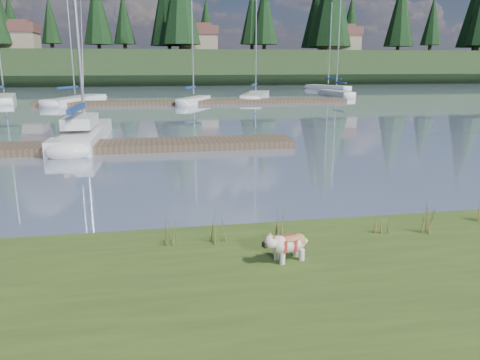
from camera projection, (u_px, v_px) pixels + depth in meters
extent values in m
plane|color=#7F8FA9|center=(173.00, 104.00, 39.14)|extent=(200.00, 200.00, 0.00)
cube|color=#1F3117|center=(162.00, 68.00, 79.57)|extent=(200.00, 20.00, 5.00)
cylinder|color=silver|center=(282.00, 259.00, 7.18)|extent=(0.09, 0.09, 0.18)
cylinder|color=silver|center=(277.00, 254.00, 7.34)|extent=(0.09, 0.09, 0.18)
cylinder|color=silver|center=(302.00, 255.00, 7.33)|extent=(0.09, 0.09, 0.18)
cylinder|color=silver|center=(296.00, 251.00, 7.49)|extent=(0.09, 0.09, 0.18)
ellipsoid|color=silver|center=(290.00, 243.00, 7.29)|extent=(0.64, 0.44, 0.27)
ellipsoid|color=#AD7D41|center=(290.00, 238.00, 7.27)|extent=(0.47, 0.37, 0.10)
ellipsoid|color=silver|center=(270.00, 242.00, 7.12)|extent=(0.25, 0.26, 0.20)
cube|color=black|center=(265.00, 245.00, 7.09)|extent=(0.09, 0.11, 0.08)
cube|color=silver|center=(83.00, 137.00, 20.43)|extent=(1.80, 7.38, 0.70)
ellipsoid|color=silver|center=(95.00, 126.00, 23.95)|extent=(1.64, 2.03, 0.70)
cube|color=navy|center=(76.00, 108.00, 19.06)|extent=(0.26, 3.35, 0.20)
cube|color=silver|center=(80.00, 121.00, 19.85)|extent=(1.22, 2.69, 0.45)
cube|color=#4C3D2C|center=(92.00, 147.00, 18.37)|extent=(16.00, 2.00, 0.30)
cube|color=#4C3D2C|center=(197.00, 102.00, 39.45)|extent=(26.00, 2.20, 0.30)
cube|color=silver|center=(5.00, 99.00, 41.17)|extent=(3.11, 7.17, 0.70)
ellipsoid|color=silver|center=(7.00, 97.00, 44.28)|extent=(1.91, 2.20, 0.70)
cube|color=navy|center=(2.00, 86.00, 40.03)|extent=(0.82, 2.75, 0.20)
cube|color=silver|center=(76.00, 101.00, 39.44)|extent=(4.41, 7.76, 0.70)
ellipsoid|color=silver|center=(98.00, 98.00, 43.08)|extent=(2.32, 2.55, 0.70)
cylinder|color=silver|center=(69.00, 19.00, 37.84)|extent=(0.12, 0.12, 11.96)
cube|color=navy|center=(68.00, 87.00, 38.16)|extent=(1.30, 2.91, 0.20)
cube|color=silver|center=(194.00, 101.00, 39.03)|extent=(3.24, 4.86, 0.70)
ellipsoid|color=silver|center=(205.00, 99.00, 41.30)|extent=(1.56, 1.68, 0.70)
cylinder|color=silver|center=(193.00, 46.00, 37.95)|extent=(0.12, 0.12, 7.71)
cube|color=navy|center=(190.00, 87.00, 38.12)|extent=(1.07, 1.82, 0.20)
cube|color=silver|center=(256.00, 97.00, 44.48)|extent=(4.36, 8.26, 0.70)
ellipsoid|color=silver|center=(260.00, 94.00, 48.36)|extent=(2.39, 2.66, 0.70)
cylinder|color=silver|center=(256.00, 21.00, 42.82)|extent=(0.12, 0.12, 12.46)
cube|color=navy|center=(254.00, 85.00, 43.13)|extent=(1.23, 3.11, 0.20)
cube|color=silver|center=(336.00, 94.00, 47.90)|extent=(1.89, 5.78, 0.70)
ellipsoid|color=silver|center=(324.00, 93.00, 50.54)|extent=(1.40, 1.67, 0.70)
cylinder|color=silver|center=(339.00, 44.00, 46.69)|extent=(0.12, 0.12, 8.75)
cube|color=navy|center=(340.00, 83.00, 46.89)|extent=(0.44, 2.27, 0.20)
cube|color=silver|center=(328.00, 88.00, 59.65)|extent=(4.17, 6.53, 0.70)
ellipsoid|color=silver|center=(310.00, 87.00, 62.22)|extent=(2.06, 2.22, 0.70)
cylinder|color=silver|center=(330.00, 44.00, 58.32)|extent=(0.12, 0.12, 9.74)
cube|color=navy|center=(334.00, 79.00, 58.67)|extent=(1.31, 2.43, 0.20)
cone|color=#475B23|center=(215.00, 226.00, 8.03)|extent=(0.03, 0.03, 0.59)
cone|color=brown|center=(222.00, 230.00, 8.00)|extent=(0.03, 0.03, 0.47)
cone|color=#475B23|center=(218.00, 223.00, 8.06)|extent=(0.03, 0.03, 0.65)
cone|color=brown|center=(223.00, 230.00, 8.05)|extent=(0.03, 0.03, 0.41)
cone|color=#475B23|center=(217.00, 229.00, 7.96)|extent=(0.03, 0.03, 0.53)
cone|color=#475B23|center=(278.00, 223.00, 8.27)|extent=(0.03, 0.03, 0.53)
cone|color=brown|center=(285.00, 226.00, 8.24)|extent=(0.03, 0.03, 0.42)
cone|color=#475B23|center=(281.00, 220.00, 8.30)|extent=(0.03, 0.03, 0.58)
cone|color=brown|center=(286.00, 227.00, 8.29)|extent=(0.03, 0.03, 0.37)
cone|color=#475B23|center=(280.00, 225.00, 8.20)|extent=(0.03, 0.03, 0.47)
cone|color=#475B23|center=(426.00, 214.00, 8.49)|extent=(0.03, 0.03, 0.70)
cone|color=brown|center=(433.00, 218.00, 8.46)|extent=(0.03, 0.03, 0.56)
cone|color=#475B23|center=(428.00, 211.00, 8.52)|extent=(0.03, 0.03, 0.76)
cone|color=brown|center=(433.00, 219.00, 8.51)|extent=(0.03, 0.03, 0.49)
cone|color=#475B23|center=(429.00, 217.00, 8.43)|extent=(0.03, 0.03, 0.63)
cone|color=#475B23|center=(167.00, 229.00, 7.94)|extent=(0.03, 0.03, 0.54)
cone|color=brown|center=(174.00, 233.00, 7.91)|extent=(0.03, 0.03, 0.43)
cone|color=#475B23|center=(171.00, 227.00, 7.97)|extent=(0.03, 0.03, 0.59)
cone|color=brown|center=(176.00, 234.00, 7.96)|extent=(0.03, 0.03, 0.37)
cone|color=#475B23|center=(169.00, 232.00, 7.88)|extent=(0.03, 0.03, 0.48)
cone|color=#475B23|center=(378.00, 223.00, 8.47)|extent=(0.03, 0.03, 0.38)
cone|color=brown|center=(385.00, 226.00, 8.43)|extent=(0.03, 0.03, 0.31)
cone|color=#475B23|center=(380.00, 221.00, 8.51)|extent=(0.03, 0.03, 0.42)
cone|color=brown|center=(386.00, 226.00, 8.48)|extent=(0.03, 0.03, 0.27)
cone|color=#475B23|center=(381.00, 225.00, 8.40)|extent=(0.03, 0.03, 0.35)
cone|color=#475B23|center=(480.00, 206.00, 9.09)|extent=(0.03, 0.03, 0.63)
cube|color=#33281C|center=(240.00, 239.00, 8.97)|extent=(60.00, 0.50, 0.14)
cylinder|color=#382619|center=(99.00, 47.00, 76.06)|extent=(0.60, 0.60, 1.80)
cone|color=black|center=(97.00, 9.00, 74.63)|extent=(4.84, 4.84, 11.00)
cylinder|color=#382619|center=(182.00, 46.00, 72.58)|extent=(0.60, 0.60, 1.80)
cylinder|color=#382619|center=(252.00, 47.00, 78.46)|extent=(0.60, 0.60, 1.80)
cone|color=black|center=(252.00, 16.00, 77.26)|extent=(3.96, 3.96, 9.00)
cylinder|color=#382619|center=(330.00, 47.00, 78.80)|extent=(0.60, 0.60, 1.80)
cylinder|color=#382619|center=(398.00, 48.00, 84.08)|extent=(0.60, 0.60, 1.80)
cone|color=black|center=(401.00, 11.00, 82.54)|extent=(5.28, 5.28, 12.00)
cylinder|color=#382619|center=(477.00, 48.00, 82.50)|extent=(0.60, 0.60, 1.80)
cube|color=gray|center=(17.00, 42.00, 71.96)|extent=(6.00, 5.00, 2.80)
cube|color=brown|center=(15.00, 28.00, 71.45)|extent=(6.30, 5.30, 1.40)
cube|color=brown|center=(15.00, 23.00, 71.25)|extent=(4.20, 3.60, 0.70)
cube|color=gray|center=(198.00, 44.00, 77.74)|extent=(6.00, 5.00, 2.80)
cube|color=brown|center=(198.00, 31.00, 77.23)|extent=(6.30, 5.30, 1.40)
cube|color=brown|center=(197.00, 26.00, 77.04)|extent=(4.20, 3.60, 0.70)
cube|color=gray|center=(339.00, 44.00, 79.98)|extent=(6.00, 5.00, 2.80)
cube|color=brown|center=(340.00, 32.00, 79.46)|extent=(6.30, 5.30, 1.40)
cube|color=brown|center=(340.00, 27.00, 79.27)|extent=(4.20, 3.60, 0.70)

